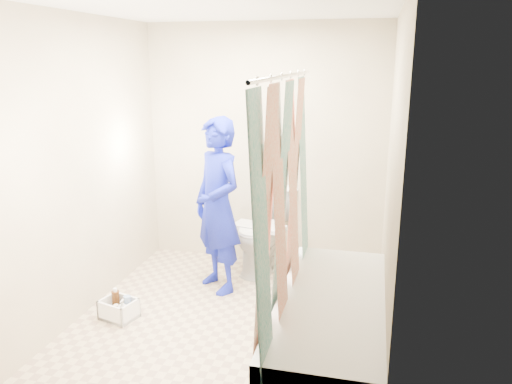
% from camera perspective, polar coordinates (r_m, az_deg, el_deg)
% --- Properties ---
extents(floor, '(2.60, 2.60, 0.00)m').
position_cam_1_polar(floor, '(4.20, -3.09, -14.24)').
color(floor, tan).
rests_on(floor, ground).
extents(ceiling, '(2.40, 2.60, 0.02)m').
position_cam_1_polar(ceiling, '(3.68, -3.64, 20.40)').
color(ceiling, silver).
rests_on(ceiling, wall_back).
extents(wall_back, '(2.40, 0.02, 2.40)m').
position_cam_1_polar(wall_back, '(5.00, 0.97, 5.19)').
color(wall_back, '#C0B593').
rests_on(wall_back, ground).
extents(wall_front, '(2.40, 0.02, 2.40)m').
position_cam_1_polar(wall_front, '(2.60, -11.65, -4.45)').
color(wall_front, '#C0B593').
rests_on(wall_front, ground).
extents(wall_left, '(0.02, 2.60, 2.40)m').
position_cam_1_polar(wall_left, '(4.26, -18.99, 2.66)').
color(wall_left, '#C0B593').
rests_on(wall_left, ground).
extents(wall_right, '(0.02, 2.60, 2.40)m').
position_cam_1_polar(wall_right, '(3.61, 15.20, 0.84)').
color(wall_right, '#C0B593').
rests_on(wall_right, ground).
extents(bathtub, '(0.70, 1.75, 0.50)m').
position_cam_1_polar(bathtub, '(3.57, 8.48, -15.16)').
color(bathtub, silver).
rests_on(bathtub, ground).
extents(curtain_rod, '(0.02, 1.90, 0.02)m').
position_cam_1_polar(curtain_rod, '(3.13, 3.51, 13.13)').
color(curtain_rod, silver).
rests_on(curtain_rod, wall_back).
extents(shower_curtain, '(0.06, 1.75, 1.80)m').
position_cam_1_polar(shower_curtain, '(3.30, 3.26, -3.25)').
color(shower_curtain, white).
rests_on(shower_curtain, curtain_rod).
extents(toilet, '(0.62, 0.88, 0.82)m').
position_cam_1_polar(toilet, '(4.96, 1.03, -4.35)').
color(toilet, white).
rests_on(toilet, ground).
extents(tank_lid, '(0.54, 0.32, 0.04)m').
position_cam_1_polar(tank_lid, '(4.82, 0.37, -4.02)').
color(tank_lid, silver).
rests_on(tank_lid, toilet).
extents(tank_internals, '(0.20, 0.08, 0.27)m').
position_cam_1_polar(tank_internals, '(5.05, 1.62, 0.73)').
color(tank_internals, black).
rests_on(tank_internals, toilet).
extents(plumber, '(0.68, 0.66, 1.58)m').
position_cam_1_polar(plumber, '(4.43, -4.40, -1.60)').
color(plumber, '#1022A8').
rests_on(plumber, ground).
extents(cleaning_caddy, '(0.32, 0.28, 0.21)m').
position_cam_1_polar(cleaning_caddy, '(4.31, -15.32, -12.87)').
color(cleaning_caddy, white).
rests_on(cleaning_caddy, ground).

